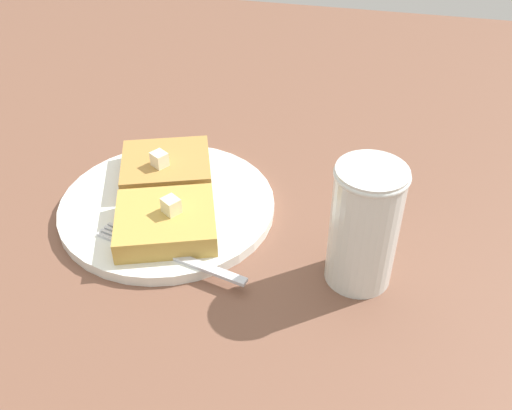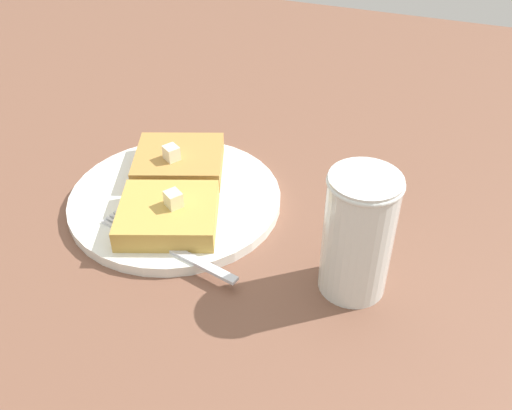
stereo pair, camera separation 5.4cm
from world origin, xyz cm
name	(u,v)px [view 2 (the right image)]	position (x,y,z in cm)	size (l,w,h in cm)	color
table_surface	(193,195)	(0.00, 0.00, 1.02)	(128.64, 128.64, 2.04)	brown
plate	(175,199)	(-3.14, 0.52, 2.68)	(22.64, 22.64, 1.14)	white
toast_slice_left	(168,215)	(-7.64, -1.09, 4.31)	(8.79, 9.60, 2.27)	gold
toast_slice_middle	(179,161)	(1.36, 2.13, 4.31)	(8.79, 9.60, 2.27)	#B0803E
butter_pat_primary	(173,199)	(-7.37, -1.72, 6.23)	(1.57, 1.41, 1.57)	beige
butter_pat_secondary	(173,151)	(0.41, 2.23, 6.23)	(1.57, 1.41, 1.57)	#F6EAC8
fork	(160,243)	(-10.74, -1.68, 3.35)	(5.35, 15.86, 0.36)	silver
syrup_jar	(357,240)	(-8.53, -19.98, 7.46)	(6.31, 6.31, 11.96)	#341505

